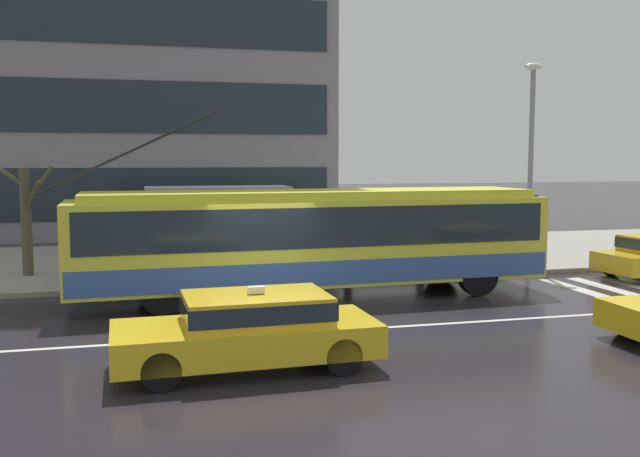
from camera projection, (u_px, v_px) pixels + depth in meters
ground_plane at (271, 321)px, 15.23m from camera, size 160.00×160.00×0.00m
sidewalk_slab at (224, 260)px, 23.91m from camera, size 80.00×10.00×0.14m
crosswalk_stripe_edge_near at (592, 293)px, 18.35m from camera, size 0.44×4.40×0.01m
crosswalk_stripe_inner_a at (621, 291)px, 18.57m from camera, size 0.44×4.40×0.01m
lane_centre_line at (282, 334)px, 14.07m from camera, size 72.00×0.14×0.01m
trolleybus at (315, 238)px, 17.79m from camera, size 12.64×2.91×4.70m
taxi_oncoming_near at (250, 327)px, 11.73m from camera, size 4.46×1.96×1.39m
bus_shelter at (217, 209)px, 20.61m from camera, size 4.16×1.54×2.58m
pedestrian_at_shelter at (203, 225)px, 20.48m from camera, size 1.16×1.16×1.86m
pedestrian_approaching_curb at (346, 218)px, 21.79m from camera, size 1.25×1.25×1.97m
pedestrian_walking_past at (444, 241)px, 20.93m from camera, size 0.40×0.40×1.58m
pedestrian_waiting_by_pole at (423, 214)px, 22.13m from camera, size 1.27×1.27×2.01m
street_lamp at (531, 146)px, 22.05m from camera, size 0.60×0.32×6.38m
street_tree_bare at (26, 215)px, 20.19m from camera, size 1.77×1.19×3.26m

